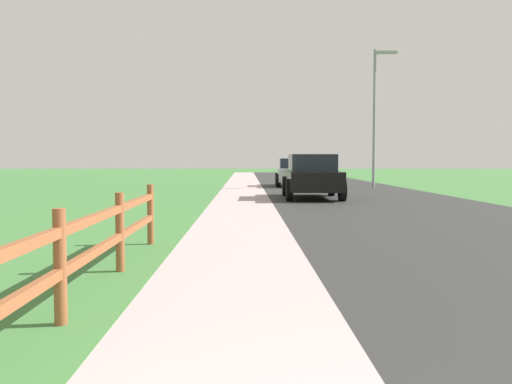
{
  "coord_description": "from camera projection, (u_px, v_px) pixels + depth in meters",
  "views": [
    {
      "loc": [
        -0.87,
        -0.56,
        1.41
      ],
      "look_at": [
        -0.67,
        9.93,
        0.8
      ],
      "focal_mm": 39.5,
      "sensor_mm": 36.0,
      "label": 1
    }
  ],
  "objects": [
    {
      "name": "road_asphalt",
      "position": [
        334.0,
        188.0,
        27.67
      ],
      "size": [
        7.0,
        66.0,
        0.01
      ],
      "primitive_type": "cube",
      "color": "#2E2E2E",
      "rests_on": "ground"
    },
    {
      "name": "rail_fence",
      "position": [
        60.0,
        258.0,
        4.74
      ],
      "size": [
        0.11,
        9.21,
        1.0
      ],
      "color": "brown",
      "rests_on": "ground"
    },
    {
      "name": "ground_plane",
      "position": [
        264.0,
        190.0,
        25.61
      ],
      "size": [
        120.0,
        120.0,
        0.0
      ],
      "primitive_type": "plane",
      "color": "#41783B"
    },
    {
      "name": "grass_verge",
      "position": [
        171.0,
        188.0,
        27.52
      ],
      "size": [
        5.0,
        66.0,
        0.0
      ],
      "primitive_type": "cube",
      "color": "#41783B",
      "rests_on": "ground"
    },
    {
      "name": "curb_concrete",
      "position": [
        202.0,
        188.0,
        27.55
      ],
      "size": [
        6.0,
        66.0,
        0.01
      ],
      "primitive_type": "cube",
      "color": "#BDA4A5",
      "rests_on": "ground"
    },
    {
      "name": "parked_car_silver",
      "position": [
        295.0,
        172.0,
        29.56
      ],
      "size": [
        2.15,
        4.26,
        1.46
      ],
      "color": "#B7BABF",
      "rests_on": "ground"
    },
    {
      "name": "parked_suv_black",
      "position": [
        312.0,
        176.0,
        20.36
      ],
      "size": [
        2.08,
        4.46,
        1.59
      ],
      "color": "black",
      "rests_on": "ground"
    },
    {
      "name": "street_lamp",
      "position": [
        376.0,
        107.0,
        28.08
      ],
      "size": [
        1.17,
        0.2,
        6.87
      ],
      "color": "gray",
      "rests_on": "ground"
    }
  ]
}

